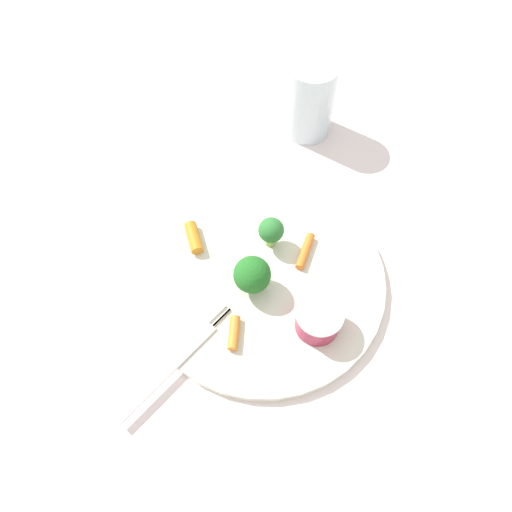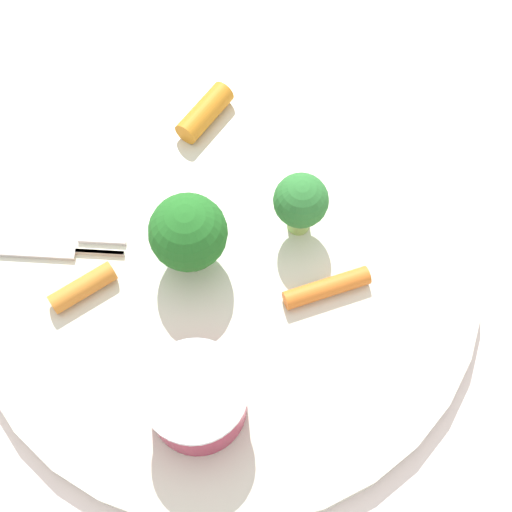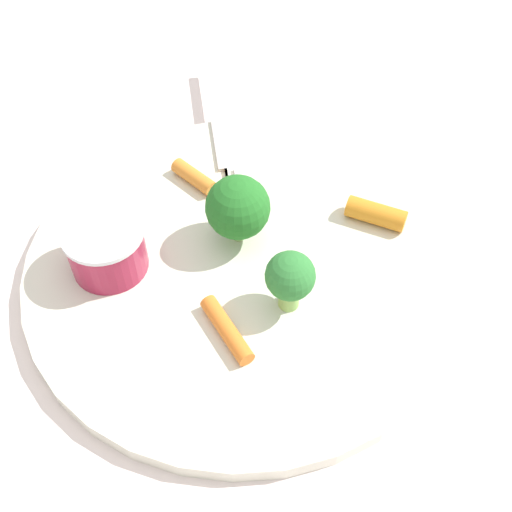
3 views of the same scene
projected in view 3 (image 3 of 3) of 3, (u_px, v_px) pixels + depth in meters
ground_plane at (243, 270)px, 0.44m from camera, size 2.40×2.40×0.00m
plate at (243, 264)px, 0.44m from camera, size 0.29×0.29×0.01m
sauce_cup at (107, 248)px, 0.41m from camera, size 0.05×0.05×0.03m
broccoli_floret_0 at (241, 207)px, 0.42m from camera, size 0.04×0.04×0.05m
broccoli_floret_1 at (290, 278)px, 0.39m from camera, size 0.03×0.03×0.04m
carrot_stick_0 at (227, 330)px, 0.39m from camera, size 0.05×0.03×0.01m
carrot_stick_1 at (194, 177)px, 0.47m from camera, size 0.04×0.03×0.01m
carrot_stick_2 at (376, 214)px, 0.45m from camera, size 0.04×0.04×0.02m
fork at (221, 125)px, 0.52m from camera, size 0.17×0.01×0.00m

